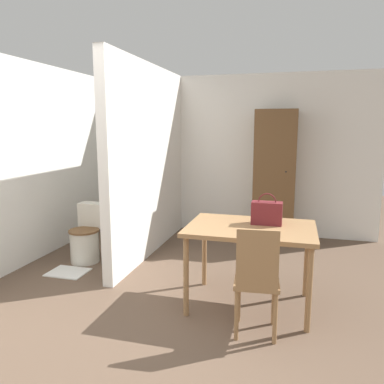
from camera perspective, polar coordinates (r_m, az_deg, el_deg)
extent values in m
plane|color=brown|center=(2.97, -12.87, -25.17)|extent=(16.00, 16.00, 0.00)
cube|color=white|center=(6.12, 3.97, 5.65)|extent=(4.93, 0.12, 2.50)
cube|color=white|center=(5.18, -23.39, 4.12)|extent=(0.12, 4.80, 2.50)
cube|color=white|center=(5.04, -6.52, 4.73)|extent=(0.12, 2.52, 2.50)
cube|color=#997047|center=(3.54, 8.96, -5.50)|extent=(1.18, 0.82, 0.04)
cylinder|color=#997047|center=(3.44, -0.91, -12.76)|extent=(0.05, 0.05, 0.74)
cylinder|color=#997047|center=(3.32, 17.41, -14.05)|extent=(0.05, 0.05, 0.74)
cylinder|color=#997047|center=(4.08, 1.89, -9.08)|extent=(0.05, 0.05, 0.74)
cylinder|color=#997047|center=(3.98, 17.08, -10.00)|extent=(0.05, 0.05, 0.74)
cube|color=#997047|center=(3.20, 9.83, -13.31)|extent=(0.39, 0.39, 0.04)
cube|color=#997047|center=(2.95, 9.94, -10.06)|extent=(0.33, 0.06, 0.47)
cylinder|color=#997047|center=(3.43, 7.12, -15.79)|extent=(0.04, 0.04, 0.43)
cylinder|color=#997047|center=(3.43, 12.35, -15.94)|extent=(0.04, 0.04, 0.43)
cylinder|color=#997047|center=(3.16, 6.81, -18.13)|extent=(0.04, 0.04, 0.43)
cylinder|color=#997047|center=(3.16, 12.54, -18.29)|extent=(0.04, 0.04, 0.43)
cylinder|color=silver|center=(4.98, -16.04, -8.02)|extent=(0.36, 0.36, 0.40)
cylinder|color=brown|center=(4.92, -16.16, -5.69)|extent=(0.38, 0.38, 0.02)
cube|color=silver|center=(5.09, -14.79, -3.39)|extent=(0.36, 0.18, 0.32)
cube|color=maroon|center=(3.61, 11.32, -3.18)|extent=(0.29, 0.14, 0.22)
torus|color=maroon|center=(3.59, 11.38, -1.50)|extent=(0.17, 0.01, 0.17)
cube|color=brown|center=(5.72, 12.49, 2.38)|extent=(0.60, 0.47, 1.95)
sphere|color=black|center=(5.46, 14.13, 3.00)|extent=(0.02, 0.02, 0.02)
cube|color=silver|center=(4.74, -18.37, -11.52)|extent=(0.44, 0.35, 0.01)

